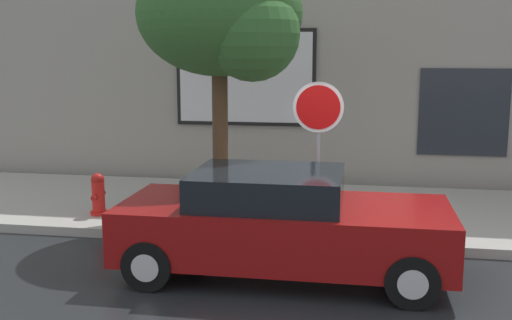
# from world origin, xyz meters

# --- Properties ---
(ground_plane) EXTENTS (60.00, 60.00, 0.00)m
(ground_plane) POSITION_xyz_m (0.00, 0.00, 0.00)
(ground_plane) COLOR black
(sidewalk) EXTENTS (20.00, 4.00, 0.15)m
(sidewalk) POSITION_xyz_m (0.00, 3.00, 0.07)
(sidewalk) COLOR #A3A099
(sidewalk) RESTS_ON ground
(building_facade) EXTENTS (20.00, 0.67, 7.00)m
(building_facade) POSITION_xyz_m (-0.02, 5.50, 3.48)
(building_facade) COLOR #9E998E
(building_facade) RESTS_ON ground
(parked_car) EXTENTS (4.30, 1.89, 1.40)m
(parked_car) POSITION_xyz_m (-0.89, -0.09, 0.70)
(parked_car) COLOR maroon
(parked_car) RESTS_ON ground
(fire_hydrant) EXTENTS (0.30, 0.44, 0.73)m
(fire_hydrant) POSITION_xyz_m (-4.32, 1.83, 0.51)
(fire_hydrant) COLOR red
(fire_hydrant) RESTS_ON sidewalk
(street_tree) EXTENTS (2.72, 2.31, 4.42)m
(street_tree) POSITION_xyz_m (-2.09, 2.01, 3.46)
(street_tree) COLOR #4C3823
(street_tree) RESTS_ON sidewalk
(stop_sign) EXTENTS (0.76, 0.10, 2.35)m
(stop_sign) POSITION_xyz_m (-0.53, 1.33, 1.81)
(stop_sign) COLOR gray
(stop_sign) RESTS_ON sidewalk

